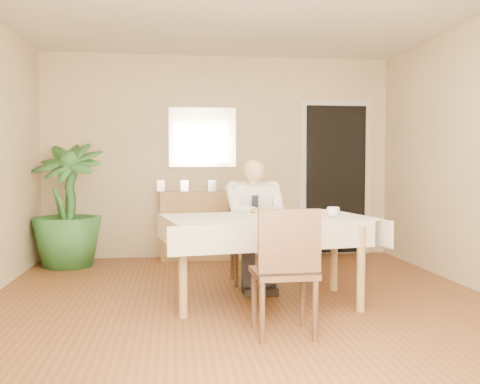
{
  "coord_description": "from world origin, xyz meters",
  "views": [
    {
      "loc": [
        -0.6,
        -4.44,
        1.2
      ],
      "look_at": [
        0.0,
        0.35,
        0.95
      ],
      "focal_mm": 40.0,
      "sensor_mm": 36.0,
      "label": 1
    }
  ],
  "objects": [
    {
      "name": "knife",
      "position": [
        0.19,
        0.22,
        0.78
      ],
      "size": [
        0.01,
        0.13,
        0.01
      ],
      "primitive_type": "cylinder",
      "rotation": [
        1.57,
        0.0,
        0.0
      ],
      "color": "silver",
      "rests_on": "dining_table"
    },
    {
      "name": "room",
      "position": [
        0.0,
        0.0,
        1.3
      ],
      "size": [
        5.0,
        5.02,
        2.6
      ],
      "color": "brown",
      "rests_on": "ground"
    },
    {
      "name": "potted_palm",
      "position": [
        -1.83,
        1.99,
        0.73
      ],
      "size": [
        0.98,
        0.98,
        1.45
      ],
      "primitive_type": "imported",
      "rotation": [
        0.0,
        0.0,
        -0.24
      ],
      "color": "#255723",
      "rests_on": "ground"
    },
    {
      "name": "seated_man",
      "position": [
        0.19,
        0.66,
        0.69
      ],
      "size": [
        0.48,
        0.72,
        1.24
      ],
      "color": "white",
      "rests_on": "ground"
    },
    {
      "name": "food",
      "position": [
        0.15,
        0.28,
        0.78
      ],
      "size": [
        0.14,
        0.14,
        0.06
      ],
      "primitive_type": "ellipsoid",
      "color": "olive",
      "rests_on": "dining_table"
    },
    {
      "name": "doorway",
      "position": [
        1.55,
        2.46,
        1.0
      ],
      "size": [
        0.96,
        0.07,
        2.1
      ],
      "color": "silver",
      "rests_on": "ground"
    },
    {
      "name": "chair_far",
      "position": [
        0.19,
        0.95,
        0.51
      ],
      "size": [
        0.45,
        0.45,
        0.91
      ],
      "rotation": [
        0.0,
        0.0,
        0.06
      ],
      "color": "#3D251A",
      "rests_on": "ground"
    },
    {
      "name": "window",
      "position": [
        0.0,
        -2.47,
        1.45
      ],
      "size": [
        1.34,
        0.04,
        1.44
      ],
      "color": "silver",
      "rests_on": "room"
    },
    {
      "name": "chair_near",
      "position": [
        0.17,
        -0.87,
        0.51
      ],
      "size": [
        0.44,
        0.44,
        0.9
      ],
      "rotation": [
        0.0,
        0.0,
        0.04
      ],
      "color": "#3D251A",
      "rests_on": "ground"
    },
    {
      "name": "fork",
      "position": [
        0.11,
        0.22,
        0.78
      ],
      "size": [
        0.01,
        0.13,
        0.01
      ],
      "primitive_type": "cylinder",
      "rotation": [
        1.57,
        0.0,
        0.0
      ],
      "color": "silver",
      "rests_on": "dining_table"
    },
    {
      "name": "sideboard",
      "position": [
        -0.22,
        2.32,
        0.43
      ],
      "size": [
        1.08,
        0.37,
        0.86
      ],
      "primitive_type": "cube",
      "rotation": [
        0.0,
        0.0,
        -0.0
      ],
      "color": "olive",
      "rests_on": "ground"
    },
    {
      "name": "photo_frame_left",
      "position": [
        -0.76,
        2.37,
        0.93
      ],
      "size": [
        0.1,
        0.02,
        0.14
      ],
      "primitive_type": "cube",
      "color": "silver",
      "rests_on": "sideboard"
    },
    {
      "name": "dining_table",
      "position": [
        0.19,
        0.07,
        0.67
      ],
      "size": [
        1.88,
        1.3,
        0.75
      ],
      "rotation": [
        0.0,
        0.0,
        0.17
      ],
      "color": "olive",
      "rests_on": "ground"
    },
    {
      "name": "photo_frame_center",
      "position": [
        -0.46,
        2.35,
        0.93
      ],
      "size": [
        0.1,
        0.02,
        0.14
      ],
      "primitive_type": "cube",
      "color": "silver",
      "rests_on": "sideboard"
    },
    {
      "name": "coffee_mug",
      "position": [
        0.74,
        -0.08,
        0.8
      ],
      "size": [
        0.13,
        0.13,
        0.09
      ],
      "primitive_type": "imported",
      "rotation": [
        0.0,
        0.0,
        0.21
      ],
      "color": "white",
      "rests_on": "dining_table"
    },
    {
      "name": "plate",
      "position": [
        0.15,
        0.28,
        0.76
      ],
      "size": [
        0.26,
        0.26,
        0.02
      ],
      "primitive_type": "cylinder",
      "color": "white",
      "rests_on": "dining_table"
    },
    {
      "name": "photo_frame_right",
      "position": [
        -0.11,
        2.35,
        0.93
      ],
      "size": [
        0.1,
        0.02,
        0.14
      ],
      "primitive_type": "cube",
      "color": "silver",
      "rests_on": "sideboard"
    },
    {
      "name": "mirror",
      "position": [
        -0.22,
        2.47,
        1.55
      ],
      "size": [
        0.86,
        0.04,
        0.76
      ],
      "color": "silver",
      "rests_on": "room"
    }
  ]
}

